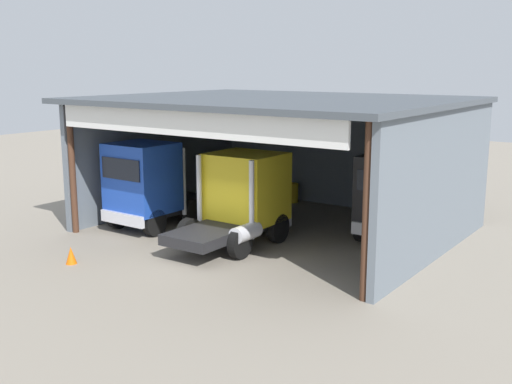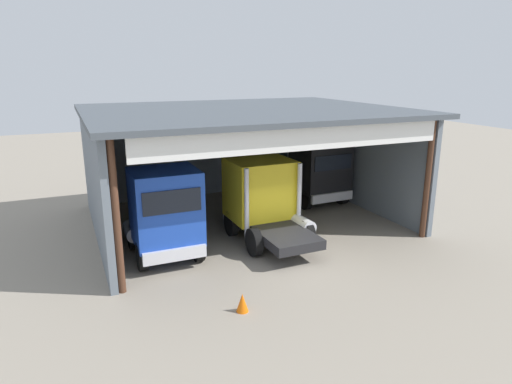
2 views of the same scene
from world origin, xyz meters
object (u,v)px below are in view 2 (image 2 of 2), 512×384
object	(u,v)px
traffic_cone	(242,303)
truck_yellow_center_bay	(264,198)
oil_drum	(174,192)
truck_black_center_left_bay	(316,171)
truck_blue_center_right_bay	(164,213)
tool_cart	(253,184)

from	to	relation	value
traffic_cone	truck_yellow_center_bay	bearing A→B (deg)	59.79
traffic_cone	oil_drum	bearing A→B (deg)	85.82
truck_black_center_left_bay	oil_drum	xyz separation A→B (m)	(-6.68, 3.32, -1.22)
truck_yellow_center_bay	truck_black_center_left_bay	xyz separation A→B (m)	(4.54, 3.53, -0.03)
truck_yellow_center_bay	oil_drum	bearing A→B (deg)	106.47
truck_black_center_left_bay	oil_drum	world-z (taller)	truck_black_center_left_bay
truck_blue_center_right_bay	traffic_cone	xyz separation A→B (m)	(1.19, -4.68, -1.49)
truck_black_center_left_bay	traffic_cone	distance (m)	11.62
truck_blue_center_right_bay	truck_black_center_left_bay	world-z (taller)	truck_blue_center_right_bay
truck_yellow_center_bay	truck_black_center_left_bay	distance (m)	5.75
truck_yellow_center_bay	traffic_cone	world-z (taller)	truck_yellow_center_bay
truck_blue_center_right_bay	tool_cart	bearing A→B (deg)	-132.64
tool_cart	truck_blue_center_right_bay	bearing A→B (deg)	-132.46
truck_blue_center_right_bay	truck_black_center_left_bay	distance (m)	9.64
truck_yellow_center_bay	truck_black_center_left_bay	bearing A→B (deg)	36.93
truck_blue_center_right_bay	oil_drum	xyz separation A→B (m)	(2.07, 7.34, -1.32)
truck_blue_center_right_bay	oil_drum	world-z (taller)	truck_blue_center_right_bay
truck_blue_center_right_bay	traffic_cone	world-z (taller)	truck_blue_center_right_bay
oil_drum	traffic_cone	xyz separation A→B (m)	(-0.88, -12.03, -0.17)
tool_cart	traffic_cone	world-z (taller)	tool_cart
truck_yellow_center_bay	truck_black_center_left_bay	size ratio (longest dim) A/B	0.98
truck_black_center_left_bay	traffic_cone	world-z (taller)	truck_black_center_left_bay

